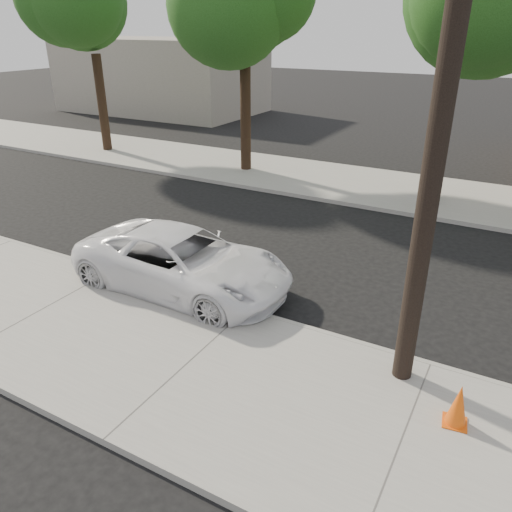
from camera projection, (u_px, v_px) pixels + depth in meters
name	position (u px, v px, depth m)	size (l,w,h in m)	color
ground	(288.00, 277.00, 12.85)	(120.00, 120.00, 0.00)	black
near_sidewalk	(189.00, 365.00, 9.42)	(90.00, 4.40, 0.15)	gray
far_sidewalk	(382.00, 188.00, 19.55)	(90.00, 5.00, 0.15)	gray
curb_near	(247.00, 312.00, 11.16)	(90.00, 0.12, 0.16)	#9E9B93
building_far	(161.00, 75.00, 36.44)	(14.00, 8.00, 5.00)	gray
utility_pole	(441.00, 119.00, 7.14)	(1.40, 0.34, 9.00)	black
tree_a	(91.00, 9.00, 22.38)	(4.65, 4.50, 9.00)	black
tree_b	(247.00, 17.00, 19.19)	(4.34, 4.20, 8.45)	black
police_cruiser	(183.00, 261.00, 11.97)	(2.50, 5.41, 1.50)	white
traffic_cone	(458.00, 405.00, 7.81)	(0.43, 0.43, 0.74)	#ED550C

